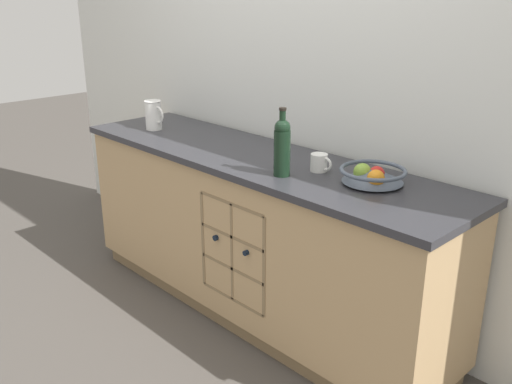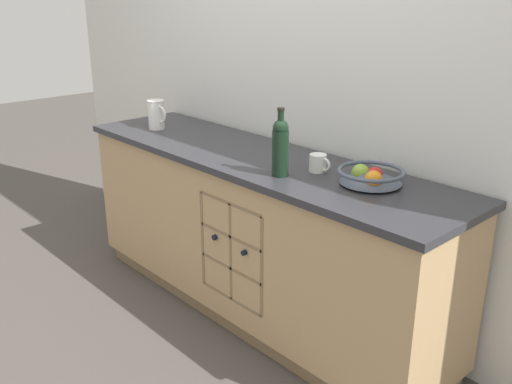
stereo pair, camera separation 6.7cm
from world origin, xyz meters
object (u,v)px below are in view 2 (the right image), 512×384
Objects in this scene: fruit_bowl at (371,175)px; standing_wine_bottle at (280,146)px; white_pitcher at (156,114)px; ceramic_mug at (318,163)px.

standing_wine_bottle is (-0.35, -0.20, 0.10)m from fruit_bowl.
white_pitcher reaches higher than fruit_bowl.
fruit_bowl is 0.42m from standing_wine_bottle.
standing_wine_bottle reaches higher than ceramic_mug.
white_pitcher is at bearing -175.68° from fruit_bowl.
ceramic_mug is at bearing -174.33° from fruit_bowl.
fruit_bowl is 0.93× the size of standing_wine_bottle.
fruit_bowl is 1.67× the size of white_pitcher.
standing_wine_bottle is at bearing -150.51° from fruit_bowl.
standing_wine_bottle reaches higher than fruit_bowl.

